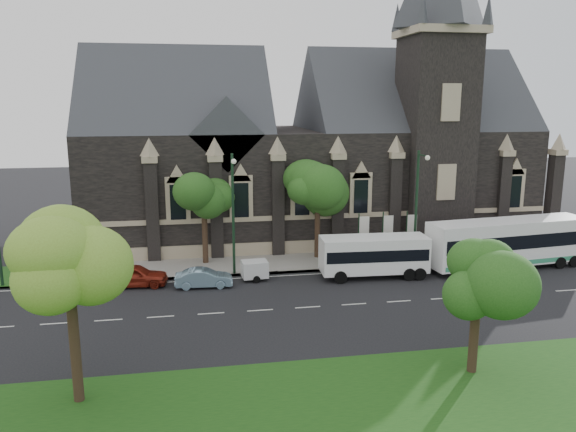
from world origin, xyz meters
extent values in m
plane|color=black|center=(0.00, 0.00, 0.00)|extent=(160.00, 160.00, 0.00)
cube|color=gray|center=(0.00, 9.50, 0.07)|extent=(80.00, 5.00, 0.15)
cube|color=black|center=(4.00, 19.50, 5.00)|extent=(40.00, 15.00, 10.00)
cube|color=#2C2E33|center=(-8.00, 19.50, 10.00)|extent=(16.00, 15.00, 15.00)
cube|color=#2C2E33|center=(14.00, 19.50, 10.00)|extent=(20.00, 15.00, 15.00)
cube|color=#2C2E33|center=(-4.00, 15.00, 10.00)|extent=(6.00, 6.00, 6.00)
cube|color=black|center=(14.00, 13.50, 9.00)|extent=(5.50, 5.50, 18.00)
cube|color=tan|center=(14.00, 13.50, 18.20)|extent=(6.20, 6.20, 0.60)
cube|color=tan|center=(4.00, 11.96, 3.20)|extent=(40.00, 0.22, 0.40)
cube|color=tan|center=(4.00, 11.96, 0.60)|extent=(40.00, 0.25, 1.20)
cube|color=black|center=(2.00, 11.82, 4.80)|extent=(1.20, 0.12, 2.80)
cylinder|color=black|center=(-12.00, -9.00, 2.20)|extent=(0.44, 0.44, 4.40)
sphere|color=olive|center=(-12.00, -9.00, 6.22)|extent=(4.16, 4.16, 4.16)
sphere|color=olive|center=(-11.22, -8.22, 7.00)|extent=(3.12, 3.12, 3.12)
cylinder|color=black|center=(6.00, -9.50, 1.54)|extent=(0.44, 0.44, 3.08)
sphere|color=#205119|center=(6.00, -9.50, 4.48)|extent=(3.20, 3.20, 3.20)
sphere|color=#205119|center=(6.60, -8.90, 5.08)|extent=(2.40, 2.40, 2.40)
cylinder|color=black|center=(3.00, 10.50, 1.98)|extent=(0.44, 0.44, 3.96)
sphere|color=#205119|center=(3.00, 10.50, 5.64)|extent=(3.84, 3.84, 3.84)
sphere|color=#205119|center=(3.72, 11.22, 6.36)|extent=(2.88, 2.88, 2.88)
cylinder|color=black|center=(-6.00, 10.50, 1.98)|extent=(0.44, 0.44, 3.96)
sphere|color=#205119|center=(-6.00, 10.50, 5.57)|extent=(3.68, 3.68, 3.68)
sphere|color=#205119|center=(-5.31, 11.19, 6.26)|extent=(2.76, 2.76, 2.76)
cylinder|color=#15301C|center=(10.00, 7.30, 4.50)|extent=(0.20, 0.20, 9.00)
cylinder|color=#15301C|center=(10.00, 6.50, 8.70)|extent=(0.10, 1.60, 0.10)
sphere|color=silver|center=(10.00, 5.70, 8.60)|extent=(0.36, 0.36, 0.36)
cylinder|color=#15301C|center=(-4.00, 7.30, 4.50)|extent=(0.20, 0.20, 9.00)
cylinder|color=#15301C|center=(-4.00, 6.50, 8.70)|extent=(0.10, 1.60, 0.10)
sphere|color=silver|center=(-4.00, 5.70, 8.60)|extent=(0.36, 0.36, 0.36)
cylinder|color=#15301C|center=(6.00, 9.00, 2.00)|extent=(0.10, 0.10, 4.00)
cube|color=white|center=(6.45, 9.00, 2.60)|extent=(0.80, 0.04, 2.20)
cylinder|color=#15301C|center=(8.00, 9.00, 2.00)|extent=(0.10, 0.10, 4.00)
cube|color=white|center=(8.45, 9.00, 2.60)|extent=(0.80, 0.04, 2.20)
cylinder|color=#15301C|center=(10.00, 9.00, 2.00)|extent=(0.10, 0.10, 4.00)
cube|color=white|center=(10.45, 9.00, 2.60)|extent=(0.80, 0.04, 2.20)
cube|color=white|center=(16.81, 5.52, 2.10)|extent=(13.08, 4.11, 3.30)
cube|color=black|center=(16.81, 5.52, 2.33)|extent=(12.58, 4.10, 1.05)
cube|color=#338C64|center=(16.81, 5.52, 0.75)|extent=(12.58, 4.09, 0.35)
cylinder|color=black|center=(12.49, 3.68, 0.45)|extent=(0.93, 0.38, 0.90)
cylinder|color=black|center=(12.19, 6.34, 0.45)|extent=(0.93, 0.38, 0.90)
cylinder|color=black|center=(20.80, 4.63, 0.45)|extent=(0.93, 0.38, 0.90)
cylinder|color=black|center=(20.49, 7.29, 0.45)|extent=(0.93, 0.38, 0.90)
cylinder|color=black|center=(22.07, 4.77, 0.45)|extent=(0.93, 0.38, 0.90)
cylinder|color=black|center=(21.77, 7.43, 0.45)|extent=(0.93, 0.38, 0.90)
cube|color=white|center=(6.00, 5.19, 1.72)|extent=(7.87, 2.81, 2.54)
cube|color=black|center=(6.00, 5.19, 1.86)|extent=(7.56, 2.84, 0.84)
cylinder|color=black|center=(3.23, 4.10, 0.45)|extent=(0.91, 0.32, 0.90)
cylinder|color=black|center=(3.35, 6.54, 0.45)|extent=(0.91, 0.32, 0.90)
cylinder|color=black|center=(8.27, 3.86, 0.45)|extent=(0.91, 0.32, 0.90)
cylinder|color=black|center=(8.38, 6.29, 0.45)|extent=(0.91, 0.32, 0.90)
cylinder|color=black|center=(9.04, 3.82, 0.45)|extent=(0.91, 0.32, 0.90)
cylinder|color=black|center=(9.16, 6.26, 0.45)|extent=(0.91, 0.32, 0.90)
cube|color=silver|center=(-2.65, 5.94, 0.81)|extent=(1.91, 1.50, 1.17)
cylinder|color=black|center=(-2.59, 5.26, 0.25)|extent=(0.52, 0.22, 0.51)
cylinder|color=black|center=(-2.70, 6.61, 0.25)|extent=(0.52, 0.22, 0.51)
cylinder|color=black|center=(-1.48, 6.04, 0.50)|extent=(1.09, 0.17, 0.08)
imported|color=#7EA2B6|center=(-6.29, 5.01, 0.65)|extent=(3.99, 1.55, 1.30)
imported|color=maroon|center=(-11.03, 6.02, 0.78)|extent=(4.69, 2.19, 1.55)
camera|label=1|loc=(-6.89, -32.07, 12.73)|focal=34.64mm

